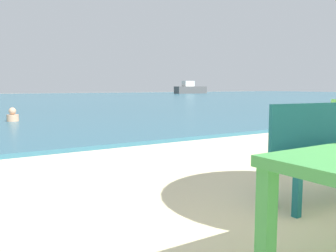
# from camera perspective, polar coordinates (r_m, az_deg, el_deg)

# --- Properties ---
(bench_teal_center) EXTENTS (1.23, 0.50, 0.95)m
(bench_teal_center) POSITION_cam_1_polar(r_m,az_deg,el_deg) (3.72, 23.83, -2.97)
(bench_teal_center) COLOR #196066
(bench_teal_center) RESTS_ON ground_plane
(swimmer_person) EXTENTS (0.34, 0.34, 0.41)m
(swimmer_person) POSITION_cam_1_polar(r_m,az_deg,el_deg) (11.51, -23.64, 1.49)
(swimmer_person) COLOR tan
(swimmer_person) RESTS_ON sea_water
(boat_barge) EXTENTS (5.03, 1.37, 1.83)m
(boat_barge) POSITION_cam_1_polar(r_m,az_deg,el_deg) (52.72, 3.58, 5.94)
(boat_barge) COLOR #4C4C4C
(boat_barge) RESTS_ON sea_water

